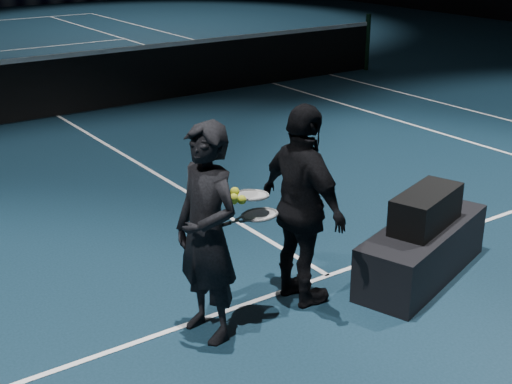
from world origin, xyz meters
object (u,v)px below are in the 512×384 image
at_px(player_b, 303,207).
at_px(racket_upper, 251,195).
at_px(tennis_balls, 237,197).
at_px(racket_bag, 426,209).
at_px(racket_lower, 260,215).
at_px(player_a, 207,234).
at_px(player_bench, 422,251).

distance_m(player_b, racket_upper, 0.49).
xyz_separation_m(player_b, tennis_balls, (-0.60, -0.00, 0.21)).
distance_m(racket_bag, tennis_balls, 1.75).
bearing_deg(racket_lower, tennis_balls, 178.53).
xyz_separation_m(racket_bag, player_a, (-1.94, 0.25, 0.19)).
bearing_deg(racket_lower, racket_upper, 141.34).
relative_size(player_a, tennis_balls, 13.24).
height_order(racket_upper, tennis_balls, tennis_balls).
height_order(racket_bag, racket_lower, racket_lower).
bearing_deg(tennis_balls, player_a, -178.32).
distance_m(player_a, tennis_balls, 0.33).
height_order(racket_bag, racket_upper, racket_upper).
xyz_separation_m(player_a, player_b, (0.85, 0.01, 0.00)).
xyz_separation_m(player_a, racket_upper, (0.40, 0.04, 0.18)).
xyz_separation_m(player_bench, tennis_balls, (-1.69, 0.25, 0.78)).
height_order(racket_lower, tennis_balls, tennis_balls).
xyz_separation_m(player_bench, racket_bag, (0.00, 0.00, 0.38)).
bearing_deg(player_b, tennis_balls, 90.57).
relative_size(racket_lower, tennis_balls, 5.67).
xyz_separation_m(player_b, racket_lower, (-0.40, -0.00, 0.03)).
relative_size(player_b, racket_upper, 2.34).
relative_size(player_bench, racket_bag, 2.00).
height_order(player_a, tennis_balls, player_a).
xyz_separation_m(player_a, tennis_balls, (0.25, 0.01, 0.21)).
height_order(player_b, racket_lower, player_b).
bearing_deg(player_b, racket_upper, 85.97).
bearing_deg(racket_upper, tennis_balls, -170.43).
bearing_deg(player_bench, racket_upper, 150.97).
xyz_separation_m(racket_bag, racket_lower, (-1.49, 0.25, 0.22)).
distance_m(racket_lower, tennis_balls, 0.26).
bearing_deg(player_bench, tennis_balls, 153.06).
bearing_deg(player_a, racket_lower, 82.84).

